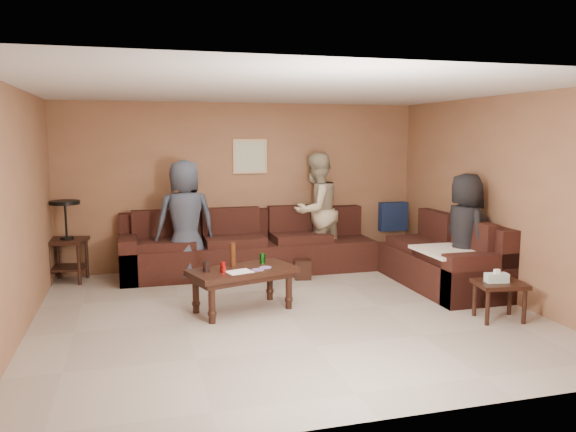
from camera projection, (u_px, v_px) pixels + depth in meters
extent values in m
plane|color=#ACA092|center=(287.00, 314.00, 6.37)|extent=(5.50, 5.50, 0.00)
cube|color=beige|center=(287.00, 94.00, 6.03)|extent=(5.50, 5.00, 0.10)
cube|color=#8D6143|center=(244.00, 186.00, 8.58)|extent=(5.50, 0.10, 2.50)
cube|color=#8D6143|center=(384.00, 248.00, 3.81)|extent=(5.50, 0.10, 2.50)
cube|color=#8D6143|center=(15.00, 214.00, 5.47)|extent=(0.10, 5.00, 2.50)
cube|color=#8D6143|center=(501.00, 198.00, 6.92)|extent=(0.10, 5.00, 2.50)
cube|color=#341611|center=(250.00, 257.00, 8.30)|extent=(3.70, 0.90, 0.45)
cube|color=#341611|center=(245.00, 224.00, 8.55)|extent=(3.70, 0.24, 0.45)
cube|color=#341611|center=(129.00, 258.00, 7.83)|extent=(0.24, 0.90, 0.63)
cube|color=#341611|center=(440.00, 270.00, 7.52)|extent=(0.90, 2.00, 0.45)
cube|color=#341611|center=(463.00, 236.00, 7.54)|extent=(0.24, 2.00, 0.45)
cube|color=#341611|center=(479.00, 279.00, 6.67)|extent=(0.90, 0.24, 0.63)
cube|color=#131E3D|center=(393.00, 216.00, 8.83)|extent=(0.45, 0.14, 0.45)
cube|color=silver|center=(460.00, 251.00, 7.04)|extent=(1.00, 0.85, 0.04)
cube|color=black|center=(243.00, 271.00, 6.43)|extent=(1.32, 0.92, 0.07)
cube|color=black|center=(243.00, 277.00, 6.44)|extent=(1.21, 0.81, 0.05)
cylinder|color=black|center=(212.00, 304.00, 6.02)|extent=(0.08, 0.08, 0.44)
cylinder|color=black|center=(289.00, 290.00, 6.54)|extent=(0.08, 0.08, 0.44)
cylinder|color=black|center=(196.00, 294.00, 6.39)|extent=(0.08, 0.08, 0.44)
cylinder|color=black|center=(270.00, 282.00, 6.91)|extent=(0.08, 0.08, 0.44)
cylinder|color=red|center=(223.00, 267.00, 6.23)|extent=(0.07, 0.07, 0.12)
cylinder|color=#136B18|center=(263.00, 258.00, 6.68)|extent=(0.07, 0.07, 0.12)
cylinder|color=#3F1E0E|center=(233.00, 255.00, 6.49)|extent=(0.07, 0.07, 0.28)
cylinder|color=black|center=(206.00, 267.00, 6.27)|extent=(0.08, 0.08, 0.11)
cube|color=white|center=(239.00, 272.00, 6.26)|extent=(0.33, 0.29, 0.00)
cylinder|color=#C54592|center=(258.00, 270.00, 6.35)|extent=(0.14, 0.14, 0.01)
cylinder|color=#C54592|center=(265.00, 267.00, 6.46)|extent=(0.14, 0.14, 0.01)
cube|color=black|center=(67.00, 241.00, 7.71)|extent=(0.58, 0.58, 0.05)
cube|color=black|center=(69.00, 268.00, 7.77)|extent=(0.51, 0.51, 0.03)
cylinder|color=black|center=(49.00, 265.00, 7.54)|extent=(0.05, 0.05, 0.58)
cylinder|color=black|center=(79.00, 264.00, 7.58)|extent=(0.05, 0.05, 0.58)
cylinder|color=black|center=(58.00, 258.00, 7.93)|extent=(0.05, 0.05, 0.58)
cylinder|color=black|center=(87.00, 258.00, 7.97)|extent=(0.05, 0.05, 0.58)
cylinder|color=black|center=(67.00, 238.00, 7.71)|extent=(0.18, 0.18, 0.03)
cylinder|color=black|center=(66.00, 220.00, 7.67)|extent=(0.03, 0.03, 0.48)
cylinder|color=black|center=(65.00, 202.00, 7.64)|extent=(0.40, 0.40, 0.05)
cube|color=black|center=(500.00, 284.00, 6.12)|extent=(0.58, 0.50, 0.05)
cylinder|color=black|center=(488.00, 307.00, 5.97)|extent=(0.05, 0.05, 0.40)
cylinder|color=black|center=(524.00, 306.00, 6.01)|extent=(0.05, 0.05, 0.40)
cylinder|color=black|center=(475.00, 298.00, 6.28)|extent=(0.05, 0.05, 0.40)
cylinder|color=black|center=(510.00, 297.00, 6.32)|extent=(0.05, 0.05, 0.40)
cube|color=white|center=(497.00, 278.00, 6.10)|extent=(0.26, 0.16, 0.10)
cube|color=white|center=(497.00, 272.00, 6.09)|extent=(0.06, 0.04, 0.05)
cube|color=black|center=(303.00, 269.00, 7.93)|extent=(0.26, 0.26, 0.27)
cube|color=tan|center=(250.00, 156.00, 8.52)|extent=(0.52, 0.03, 0.52)
cube|color=silver|center=(250.00, 156.00, 8.51)|extent=(0.44, 0.01, 0.44)
imported|color=#323846|center=(185.00, 221.00, 7.76)|extent=(0.89, 0.65, 1.69)
imported|color=tan|center=(316.00, 211.00, 8.49)|extent=(1.07, 1.00, 1.76)
imported|color=black|center=(465.00, 234.00, 7.13)|extent=(0.50, 0.76, 1.54)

